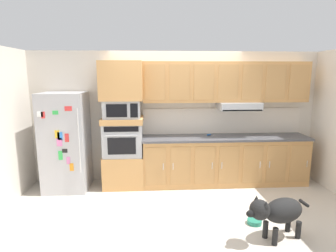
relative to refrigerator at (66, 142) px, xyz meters
name	(u,v)px	position (x,y,z in m)	size (l,w,h in m)	color
ground_plane	(181,201)	(2.02, -0.68, -0.88)	(9.60, 9.60, 0.00)	beige
back_kitchen_wall	(175,117)	(2.02, 0.43, 0.37)	(6.20, 0.12, 2.50)	beige
refrigerator	(66,142)	(0.00, 0.00, 0.00)	(0.76, 0.73, 1.76)	#ADADB2
oven_base_cabinet	(124,170)	(1.02, 0.07, -0.58)	(0.74, 0.62, 0.60)	tan
built_in_oven	(123,139)	(1.02, 0.07, 0.02)	(0.70, 0.62, 0.60)	#A8AAAF
appliance_mid_shelf	(123,120)	(1.02, 0.07, 0.37)	(0.74, 0.62, 0.10)	tan
microwave	(122,109)	(1.02, 0.07, 0.58)	(0.64, 0.54, 0.32)	#A8AAAF
appliance_upper_cabinet	(121,81)	(1.02, 0.07, 1.08)	(0.74, 0.62, 0.68)	tan
lower_cabinet_run	(224,161)	(2.93, 0.07, -0.44)	(3.08, 0.63, 0.88)	tan
countertop_slab	(225,137)	(2.93, 0.07, 0.02)	(3.12, 0.64, 0.04)	#4C4C51
backsplash_panel	(222,121)	(2.93, 0.36, 0.29)	(3.12, 0.02, 0.50)	silver
upper_cabinet_with_hood	(226,83)	(2.94, 0.19, 1.02)	(3.08, 0.48, 0.88)	tan
screwdriver	(209,135)	(2.65, 0.18, 0.05)	(0.17, 0.17, 0.03)	blue
dog	(278,211)	(3.11, -1.83, -0.49)	(0.98, 0.49, 0.61)	black
dog_food_bowl	(254,222)	(2.97, -1.45, -0.85)	(0.20, 0.20, 0.06)	#267F66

